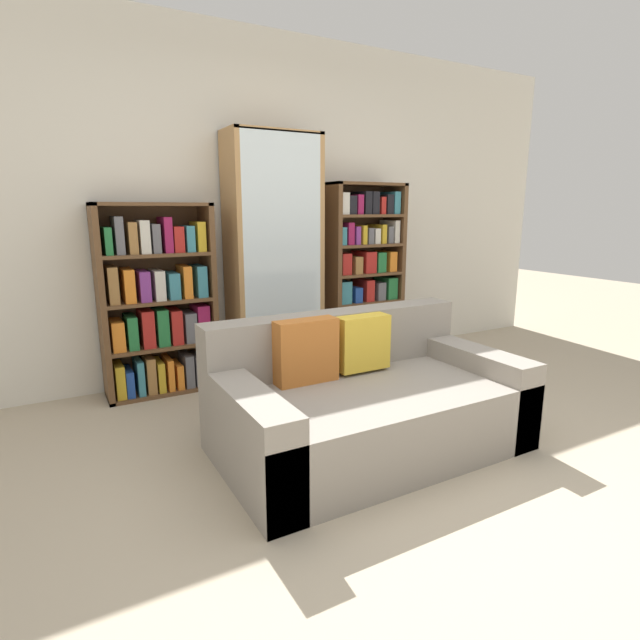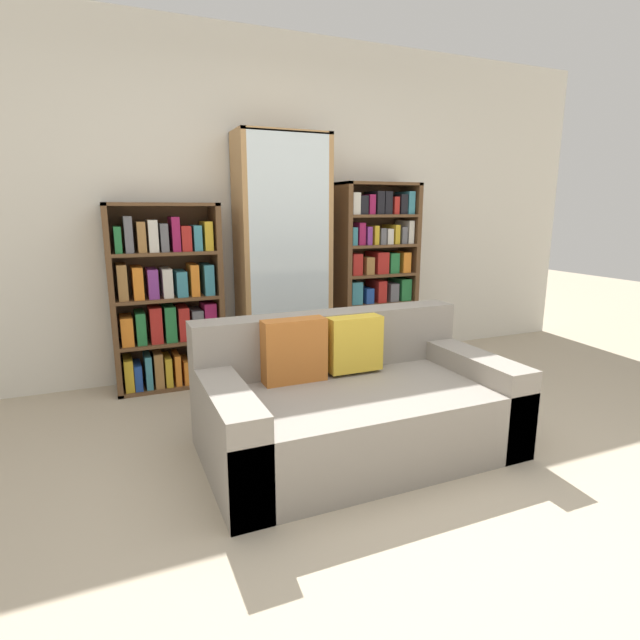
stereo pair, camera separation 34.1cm
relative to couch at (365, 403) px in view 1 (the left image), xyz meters
name	(u,v)px [view 1 (the left image)]	position (x,y,z in m)	size (l,w,h in m)	color
ground_plane	(444,500)	(0.01, -0.65, -0.26)	(16.00, 16.00, 0.00)	tan
wall_back	(252,208)	(0.01, 1.69, 1.09)	(6.45, 0.06, 2.70)	silver
couch	(365,403)	(0.00, 0.00, 0.00)	(1.68, 0.95, 0.75)	gray
bookshelf_left	(158,305)	(-0.82, 1.48, 0.39)	(0.80, 0.32, 1.38)	brown
display_cabinet	(274,259)	(0.10, 1.47, 0.69)	(0.73, 0.36, 1.92)	#AD7F4C
bookshelf_right	(362,274)	(0.97, 1.48, 0.51)	(0.71, 0.32, 1.56)	brown
wine_bottle	(385,369)	(0.65, 0.68, -0.10)	(0.09, 0.09, 0.39)	black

